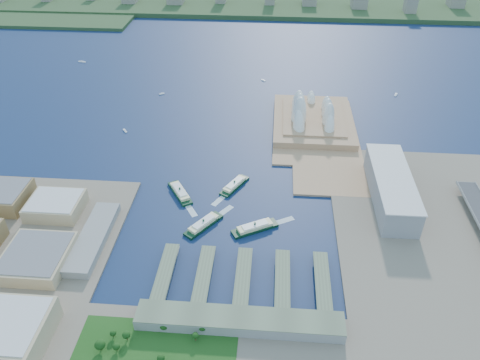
# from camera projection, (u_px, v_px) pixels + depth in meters

# --- Properties ---
(ground) EXTENTS (3000.00, 3000.00, 0.00)m
(ground) POSITION_uv_depth(u_px,v_px,m) (236.00, 233.00, 564.51)
(ground) COLOR #0E1B41
(ground) RESTS_ON ground
(east_land) EXTENTS (240.00, 500.00, 3.00)m
(east_land) POSITION_uv_depth(u_px,v_px,m) (452.00, 275.00, 507.72)
(east_land) COLOR #7B6F5E
(east_land) RESTS_ON ground
(peninsula) EXTENTS (135.00, 220.00, 3.00)m
(peninsula) POSITION_uv_depth(u_px,v_px,m) (315.00, 130.00, 767.76)
(peninsula) COLOR tan
(peninsula) RESTS_ON ground
(far_shore) EXTENTS (2200.00, 260.00, 12.00)m
(far_shore) POSITION_uv_depth(u_px,v_px,m) (265.00, 5.00, 1356.28)
(far_shore) COLOR #2D4926
(far_shore) RESTS_ON ground
(opera_house) EXTENTS (134.00, 180.00, 58.00)m
(opera_house) POSITION_uv_depth(u_px,v_px,m) (314.00, 107.00, 766.43)
(opera_house) COLOR white
(opera_house) RESTS_ON peninsula
(toaster_building) EXTENTS (45.00, 155.00, 35.00)m
(toaster_building) POSITION_uv_depth(u_px,v_px,m) (391.00, 188.00, 605.06)
(toaster_building) COLOR gray
(toaster_building) RESTS_ON east_land
(west_buildings) EXTENTS (200.00, 280.00, 27.00)m
(west_buildings) POSITION_uv_depth(u_px,v_px,m) (4.00, 253.00, 514.10)
(west_buildings) COLOR olive
(west_buildings) RESTS_ON west_land
(ferry_wharves) EXTENTS (184.00, 90.00, 9.30)m
(ferry_wharves) POSITION_uv_depth(u_px,v_px,m) (243.00, 278.00, 500.05)
(ferry_wharves) COLOR #5A694F
(ferry_wharves) RESTS_ON ground
(terminal_building) EXTENTS (200.00, 28.00, 12.00)m
(terminal_building) POSITION_uv_depth(u_px,v_px,m) (240.00, 321.00, 448.77)
(terminal_building) COLOR gray
(terminal_building) RESTS_ON south_land
(ferry_a) EXTENTS (41.94, 55.80, 10.71)m
(ferry_a) POSITION_uv_depth(u_px,v_px,m) (180.00, 191.00, 624.78)
(ferry_a) COLOR black
(ferry_a) RESTS_ON ground
(ferry_b) EXTENTS (38.32, 53.67, 10.18)m
(ferry_b) POSITION_uv_depth(u_px,v_px,m) (235.00, 184.00, 638.57)
(ferry_b) COLOR black
(ferry_b) RESTS_ON ground
(ferry_c) EXTENTS (44.93, 53.98, 10.67)m
(ferry_c) POSITION_uv_depth(u_px,v_px,m) (204.00, 223.00, 571.78)
(ferry_c) COLOR black
(ferry_c) RESTS_ON ground
(ferry_d) EXTENTS (58.12, 40.89, 11.00)m
(ferry_d) POSITION_uv_depth(u_px,v_px,m) (255.00, 226.00, 566.67)
(ferry_d) COLOR black
(ferry_d) RESTS_ON ground
(boat_a) EXTENTS (10.05, 12.10, 2.44)m
(boat_a) POSITION_uv_depth(u_px,v_px,m) (125.00, 131.00, 766.15)
(boat_a) COLOR white
(boat_a) RESTS_ON ground
(boat_b) EXTENTS (9.88, 8.75, 2.65)m
(boat_b) POSITION_uv_depth(u_px,v_px,m) (162.00, 94.00, 880.44)
(boat_b) COLOR white
(boat_b) RESTS_ON ground
(boat_c) EXTENTS (8.34, 13.70, 2.97)m
(boat_c) POSITION_uv_depth(u_px,v_px,m) (396.00, 94.00, 877.32)
(boat_c) COLOR white
(boat_c) RESTS_ON ground
(boat_d) EXTENTS (17.10, 7.23, 2.82)m
(boat_d) POSITION_uv_depth(u_px,v_px,m) (82.00, 62.00, 1011.99)
(boat_d) COLOR white
(boat_d) RESTS_ON ground
(boat_e) EXTENTS (9.38, 10.44, 2.62)m
(boat_e) POSITION_uv_depth(u_px,v_px,m) (263.00, 80.00, 931.46)
(boat_e) COLOR white
(boat_e) RESTS_ON ground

